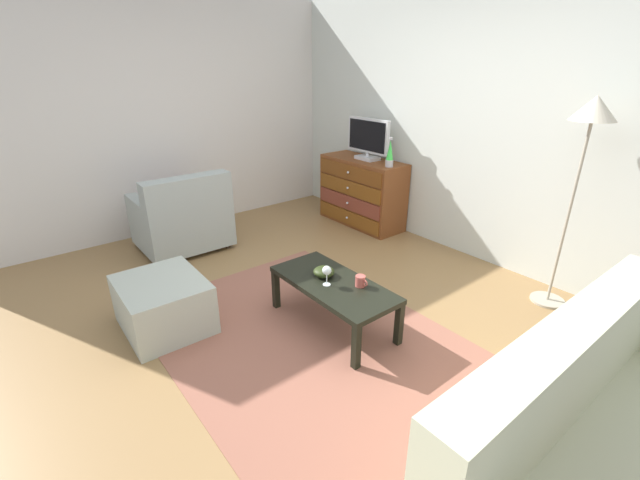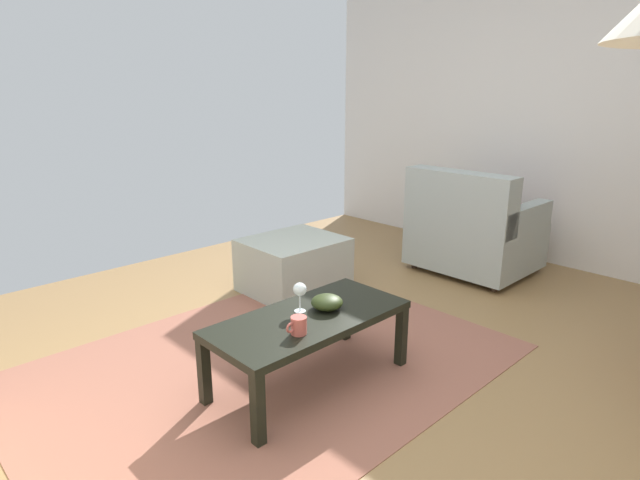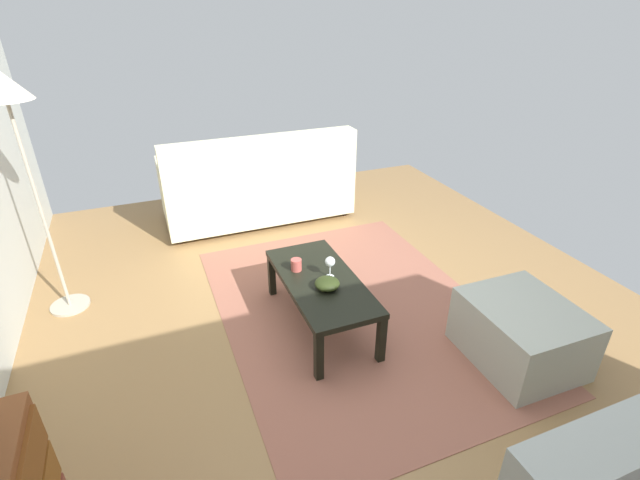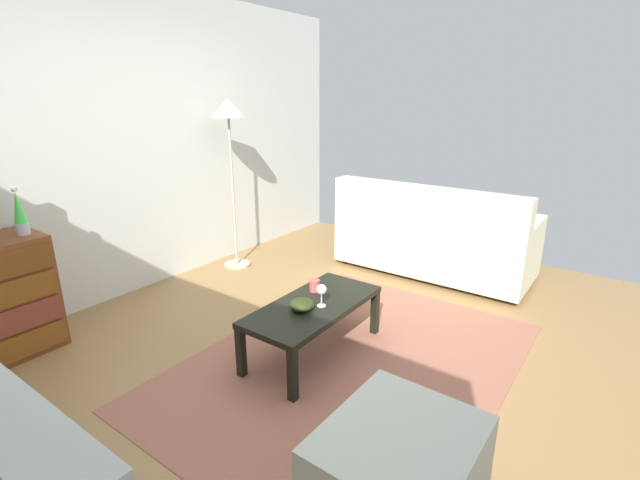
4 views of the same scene
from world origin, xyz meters
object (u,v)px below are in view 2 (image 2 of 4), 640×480
wine_glass (300,290)px  ottoman (294,265)px  coffee_table (309,324)px  mug (298,325)px  bowl_decorative (327,302)px  armchair (473,231)px

wine_glass → ottoman: bearing=-129.3°
coffee_table → mug: bearing=33.7°
wine_glass → bowl_decorative: (-0.12, 0.07, -0.08)m
mug → wine_glass: bearing=-133.4°
coffee_table → armchair: size_ratio=1.16×
coffee_table → wine_glass: bearing=-89.2°
mug → bowl_decorative: bearing=-159.3°
wine_glass → armchair: 2.17m
wine_glass → mug: size_ratio=1.38×
wine_glass → ottoman: 1.30m
armchair → coffee_table: bearing=8.9°
coffee_table → ottoman: bearing=-127.4°
coffee_table → wine_glass: (0.00, -0.07, 0.16)m
wine_glass → armchair: size_ratio=0.17×
armchair → bowl_decorative: bearing=9.6°
mug → bowl_decorative: (-0.30, -0.11, -0.01)m
bowl_decorative → ottoman: size_ratio=0.24×
coffee_table → armchair: 2.17m
coffee_table → mug: (0.18, 0.12, 0.09)m
bowl_decorative → coffee_table: bearing=-2.2°
coffee_table → wine_glass: wine_glass is taller
mug → bowl_decorative: mug is taller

